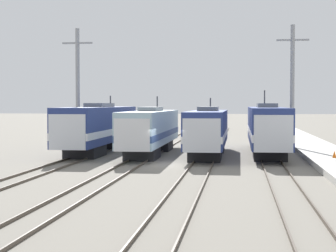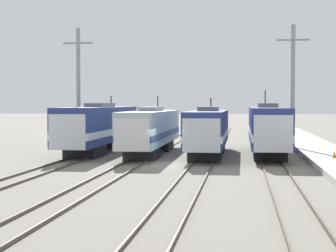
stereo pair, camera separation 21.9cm
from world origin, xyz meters
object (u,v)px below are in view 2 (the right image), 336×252
catenary_tower_right (293,86)px  locomotive_center_right (208,131)px  catenary_tower_left (78,87)px  locomotive_far_left (99,127)px  locomotive_center_left (150,130)px  locomotive_far_right (267,128)px  traffic_cone (334,154)px

catenary_tower_right → locomotive_center_right: bearing=-144.9°
locomotive_center_right → catenary_tower_right: bearing=35.1°
catenary_tower_left → catenary_tower_right: size_ratio=1.00×
catenary_tower_right → locomotive_far_left: bearing=-170.5°
locomotive_center_left → locomotive_far_right: bearing=11.2°
locomotive_far_left → catenary_tower_right: size_ratio=1.69×
locomotive_far_left → traffic_cone: bearing=-19.9°
catenary_tower_right → catenary_tower_left: bearing=180.0°
locomotive_center_right → catenary_tower_right: 9.60m
catenary_tower_right → locomotive_center_left: bearing=-159.5°
locomotive_far_right → traffic_cone: 8.61m
locomotive_center_left → traffic_cone: locomotive_center_left is taller
catenary_tower_left → locomotive_far_right: bearing=-8.5°
locomotive_far_left → locomotive_center_left: 5.18m
catenary_tower_left → locomotive_center_right: bearing=-22.2°
locomotive_center_left → catenary_tower_left: catenary_tower_left is taller
locomotive_far_left → catenary_tower_right: (17.04, 2.86, 3.61)m
locomotive_center_right → catenary_tower_left: 13.98m
locomotive_far_left → traffic_cone: size_ratio=36.68×
catenary_tower_left → catenary_tower_right: same height
locomotive_far_left → locomotive_far_right: 14.71m
locomotive_center_left → catenary_tower_right: 13.49m
locomotive_far_right → traffic_cone: (4.45, -7.21, -1.54)m
locomotive_center_right → locomotive_far_right: locomotive_far_right is taller
locomotive_center_right → catenary_tower_right: size_ratio=1.43×
locomotive_center_right → locomotive_far_right: (4.90, 2.49, 0.13)m
locomotive_center_left → catenary_tower_left: (-7.57, 4.53, 3.76)m
locomotive_center_right → locomotive_center_left: bearing=173.6°
catenary_tower_right → traffic_cone: catenary_tower_right is taller
catenary_tower_left → traffic_cone: size_ratio=21.66×
locomotive_far_right → catenary_tower_left: size_ratio=1.75×
locomotive_far_right → catenary_tower_left: 17.94m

